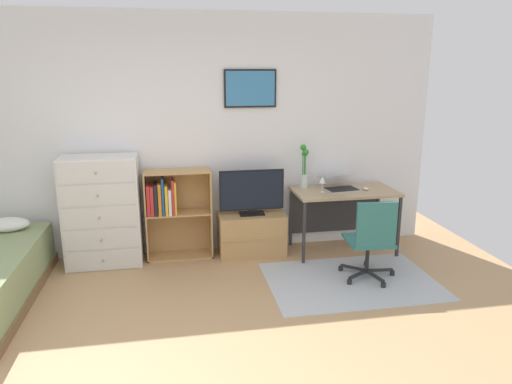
{
  "coord_description": "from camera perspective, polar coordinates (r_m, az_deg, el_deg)",
  "views": [
    {
      "loc": [
        -0.01,
        -2.98,
        2.11
      ],
      "look_at": [
        0.8,
        1.5,
        0.92
      ],
      "focal_mm": 33.45,
      "sensor_mm": 36.0,
      "label": 1
    }
  ],
  "objects": [
    {
      "name": "ground_plane",
      "position": [
        3.65,
        -8.77,
        -20.82
      ],
      "size": [
        7.2,
        7.2,
        0.0
      ],
      "primitive_type": "plane",
      "color": "tan"
    },
    {
      "name": "area_rug",
      "position": [
        5.03,
        11.31,
        -10.36
      ],
      "size": [
        1.7,
        1.2,
        0.01
      ],
      "primitive_type": "cube",
      "color": "#B2B7BC",
      "rests_on": "ground_plane"
    },
    {
      "name": "computer_mouse",
      "position": [
        5.63,
        12.97,
        0.42
      ],
      "size": [
        0.06,
        0.1,
        0.03
      ],
      "primitive_type": "ellipsoid",
      "color": "silver",
      "rests_on": "desk"
    },
    {
      "name": "bamboo_vase",
      "position": [
        5.56,
        5.82,
        3.12
      ],
      "size": [
        0.1,
        0.1,
        0.51
      ],
      "color": "silver",
      "rests_on": "desk"
    },
    {
      "name": "wine_glass",
      "position": [
        5.41,
        7.94,
        1.37
      ],
      "size": [
        0.07,
        0.07,
        0.18
      ],
      "color": "silver",
      "rests_on": "desk"
    },
    {
      "name": "wall_back_with_posters",
      "position": [
        5.46,
        -10.1,
        6.52
      ],
      "size": [
        6.12,
        0.09,
        2.7
      ],
      "color": "white",
      "rests_on": "ground_plane"
    },
    {
      "name": "television",
      "position": [
        5.38,
        -0.51,
        -0.09
      ],
      "size": [
        0.74,
        0.16,
        0.52
      ],
      "color": "black",
      "rests_on": "tv_stand"
    },
    {
      "name": "bookshelf",
      "position": [
        5.42,
        -10.04,
        -1.84
      ],
      "size": [
        0.73,
        0.3,
        1.01
      ],
      "color": "tan",
      "rests_on": "ground_plane"
    },
    {
      "name": "tv_stand",
      "position": [
        5.55,
        -0.54,
        -4.99
      ],
      "size": [
        0.76,
        0.41,
        0.48
      ],
      "color": "tan",
      "rests_on": "ground_plane"
    },
    {
      "name": "laptop",
      "position": [
        5.62,
        9.86,
        1.07
      ],
      "size": [
        0.43,
        0.46,
        0.17
      ],
      "rotation": [
        0.0,
        0.0,
        0.14
      ],
      "color": "#B7B7BC",
      "rests_on": "desk"
    },
    {
      "name": "office_chair",
      "position": [
        4.91,
        13.66,
        -5.37
      ],
      "size": [
        0.57,
        0.58,
        0.86
      ],
      "rotation": [
        0.0,
        0.0,
        -0.08
      ],
      "color": "#232326",
      "rests_on": "ground_plane"
    },
    {
      "name": "dresser",
      "position": [
        5.4,
        -17.9,
        -2.24
      ],
      "size": [
        0.8,
        0.46,
        1.2
      ],
      "color": "silver",
      "rests_on": "ground_plane"
    },
    {
      "name": "desk",
      "position": [
        5.67,
        10.21,
        -0.86
      ],
      "size": [
        1.17,
        0.63,
        0.74
      ],
      "color": "tan",
      "rests_on": "ground_plane"
    }
  ]
}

